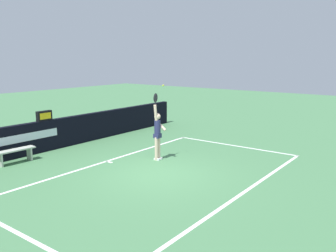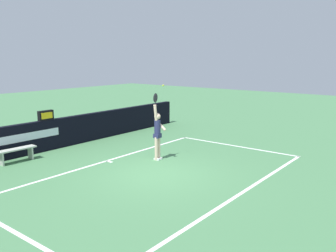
% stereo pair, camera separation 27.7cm
% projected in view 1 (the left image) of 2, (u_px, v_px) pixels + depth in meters
% --- Properties ---
extents(ground_plane, '(60.00, 60.00, 0.00)m').
position_uv_depth(ground_plane, '(158.00, 174.00, 11.90)').
color(ground_plane, '#487E4F').
extents(court_lines, '(10.21, 5.57, 0.00)m').
position_uv_depth(court_lines, '(164.00, 175.00, 11.74)').
color(court_lines, white).
rests_on(court_lines, ground).
extents(back_wall, '(15.36, 0.26, 1.27)m').
position_uv_depth(back_wall, '(54.00, 134.00, 15.06)').
color(back_wall, black).
rests_on(back_wall, ground).
extents(speed_display, '(0.65, 0.19, 0.41)m').
position_uv_depth(speed_display, '(44.00, 116.00, 14.56)').
color(speed_display, black).
rests_on(speed_display, back_wall).
extents(tennis_player, '(0.48, 0.49, 2.55)m').
position_uv_depth(tennis_player, '(157.00, 132.00, 13.36)').
color(tennis_player, beige).
rests_on(tennis_player, ground).
extents(tennis_ball, '(0.07, 0.07, 0.07)m').
position_uv_depth(tennis_ball, '(163.00, 85.00, 13.03)').
color(tennis_ball, '#D0E02B').
extents(courtside_bench_near, '(1.49, 0.42, 0.52)m').
position_uv_depth(courtside_bench_near, '(15.00, 153.00, 13.04)').
color(courtside_bench_near, '#B7BBAD').
rests_on(courtside_bench_near, ground).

